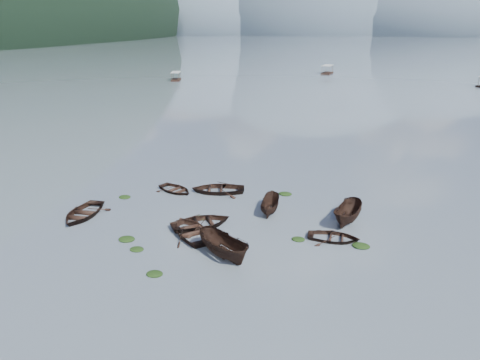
% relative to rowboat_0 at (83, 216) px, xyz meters
% --- Properties ---
extents(ground_plane, '(2400.00, 2400.00, 0.00)m').
position_rel_rowboat_0_xyz_m(ground_plane, '(12.03, -5.54, 0.00)').
color(ground_plane, '#515C66').
extents(haze_mtn_a, '(520.00, 520.00, 280.00)m').
position_rel_rowboat_0_xyz_m(haze_mtn_a, '(-247.97, 894.46, 0.00)').
color(haze_mtn_a, '#475666').
rests_on(haze_mtn_a, ground).
extents(haze_mtn_b, '(520.00, 520.00, 340.00)m').
position_rel_rowboat_0_xyz_m(haze_mtn_b, '(-47.97, 894.46, 0.00)').
color(haze_mtn_b, '#475666').
rests_on(haze_mtn_b, ground).
extents(haze_mtn_c, '(520.00, 520.00, 260.00)m').
position_rel_rowboat_0_xyz_m(haze_mtn_c, '(152.03, 894.46, 0.00)').
color(haze_mtn_c, '#475666').
rests_on(haze_mtn_c, ground).
extents(rowboat_0, '(3.67, 5.01, 1.01)m').
position_rel_rowboat_0_xyz_m(rowboat_0, '(0.00, 0.00, 0.00)').
color(rowboat_0, black).
rests_on(rowboat_0, ground).
extents(rowboat_1, '(5.95, 5.66, 1.00)m').
position_rel_rowboat_0_xyz_m(rowboat_1, '(10.30, 0.56, 0.00)').
color(rowboat_1, black).
rests_on(rowboat_1, ground).
extents(rowboat_2, '(5.02, 4.41, 1.89)m').
position_rel_rowboat_0_xyz_m(rowboat_2, '(13.37, -3.63, 0.00)').
color(rowboat_2, black).
rests_on(rowboat_2, ground).
extents(rowboat_3, '(5.81, 5.95, 1.01)m').
position_rel_rowboat_0_xyz_m(rowboat_3, '(10.01, -0.99, 0.00)').
color(rowboat_3, black).
rests_on(rowboat_3, ground).
extents(rowboat_4, '(3.89, 2.80, 0.80)m').
position_rel_rowboat_0_xyz_m(rowboat_4, '(20.67, 0.68, 0.00)').
color(rowboat_4, black).
rests_on(rowboat_4, ground).
extents(rowboat_5, '(2.98, 5.00, 1.81)m').
position_rel_rowboat_0_xyz_m(rowboat_5, '(21.64, 4.10, 0.00)').
color(rowboat_5, black).
rests_on(rowboat_5, ground).
extents(rowboat_6, '(4.72, 4.25, 0.80)m').
position_rel_rowboat_0_xyz_m(rowboat_6, '(5.41, 7.19, 0.00)').
color(rowboat_6, black).
rests_on(rowboat_6, ground).
extents(rowboat_7, '(5.76, 4.68, 1.05)m').
position_rel_rowboat_0_xyz_m(rowboat_7, '(9.45, 8.03, 0.00)').
color(rowboat_7, black).
rests_on(rowboat_7, ground).
extents(rowboat_8, '(1.54, 3.87, 1.48)m').
position_rel_rowboat_0_xyz_m(rowboat_8, '(15.10, 4.66, 0.00)').
color(rowboat_8, black).
rests_on(rowboat_8, ground).
extents(weed_clump_0, '(1.25, 1.03, 0.27)m').
position_rel_rowboat_0_xyz_m(weed_clump_0, '(5.62, -3.02, 0.00)').
color(weed_clump_0, black).
rests_on(weed_clump_0, ground).
extents(weed_clump_1, '(1.04, 0.83, 0.23)m').
position_rel_rowboat_0_xyz_m(weed_clump_1, '(7.04, -4.22, 0.00)').
color(weed_clump_1, black).
rests_on(weed_clump_1, ground).
extents(weed_clump_2, '(1.11, 0.89, 0.24)m').
position_rel_rowboat_0_xyz_m(weed_clump_2, '(9.63, -6.90, 0.00)').
color(weed_clump_2, black).
rests_on(weed_clump_2, ground).
extents(weed_clump_3, '(1.00, 0.84, 0.22)m').
position_rel_rowboat_0_xyz_m(weed_clump_3, '(18.10, 0.07, 0.00)').
color(weed_clump_3, black).
rests_on(weed_clump_3, ground).
extents(weed_clump_4, '(1.29, 1.02, 0.27)m').
position_rel_rowboat_0_xyz_m(weed_clump_4, '(22.64, 0.09, 0.00)').
color(weed_clump_4, black).
rests_on(weed_clump_4, ground).
extents(weed_clump_5, '(1.14, 0.92, 0.24)m').
position_rel_rowboat_0_xyz_m(weed_clump_5, '(1.42, 4.58, 0.00)').
color(weed_clump_5, black).
rests_on(weed_clump_5, ground).
extents(weed_clump_6, '(1.09, 0.91, 0.23)m').
position_rel_rowboat_0_xyz_m(weed_clump_6, '(9.81, 1.95, 0.00)').
color(weed_clump_6, black).
rests_on(weed_clump_6, ground).
extents(weed_clump_7, '(1.25, 1.00, 0.27)m').
position_rel_rowboat_0_xyz_m(weed_clump_7, '(15.86, 8.89, 0.00)').
color(weed_clump_7, black).
rests_on(weed_clump_7, ground).
extents(pontoon_left, '(4.10, 6.49, 2.31)m').
position_rel_rowboat_0_xyz_m(pontoon_left, '(-27.72, 90.34, 0.00)').
color(pontoon_left, black).
rests_on(pontoon_left, ground).
extents(pontoon_centre, '(3.88, 7.19, 2.62)m').
position_rel_rowboat_0_xyz_m(pontoon_centre, '(14.16, 119.51, 0.00)').
color(pontoon_centre, black).
rests_on(pontoon_centre, ground).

